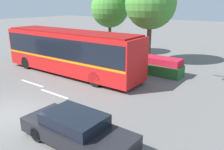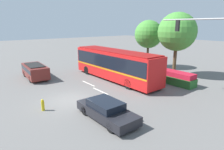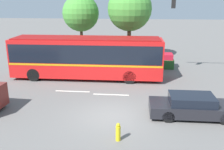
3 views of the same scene
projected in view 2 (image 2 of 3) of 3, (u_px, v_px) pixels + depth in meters
The scene contains 11 objects.
ground_plane at pixel (71, 100), 15.73m from camera, with size 140.00×140.00×0.00m, color slate.
city_bus at pixel (115, 63), 21.31m from camera, with size 11.82×2.80×3.27m.
sedan_foreground at pixel (106, 110), 12.50m from camera, with size 4.67×1.84×1.22m.
suv_left_lane at pixel (35, 70), 21.96m from camera, with size 4.88×2.26×1.59m.
traffic_light_pole at pixel (215, 45), 13.95m from camera, with size 6.28×0.24×6.76m.
flowering_hedge at pixel (153, 72), 22.18m from camera, with size 10.08×1.35×1.32m.
street_tree_left at pixel (149, 34), 26.79m from camera, with size 3.84×3.84×6.60m.
street_tree_centre at pixel (177, 32), 22.09m from camera, with size 4.39×4.39×7.37m.
fire_hydrant at pixel (43, 105), 13.75m from camera, with size 0.22×0.22×0.86m.
lane_stripe_near at pixel (88, 83), 20.17m from camera, with size 2.40×0.16×0.01m, color silver.
lane_stripe_mid at pixel (100, 91), 17.89m from camera, with size 2.40×0.16×0.01m, color silver.
Camera 2 is at (13.61, -6.47, 5.97)m, focal length 30.96 mm.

